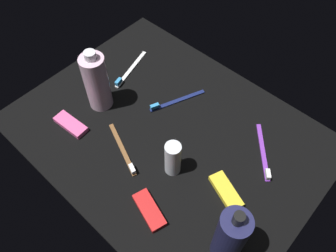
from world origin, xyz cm
name	(u,v)px	position (x,y,z in cm)	size (l,w,h in cm)	color
ground_plane	(168,133)	(0.00, 0.00, -0.60)	(84.00, 64.00, 1.20)	black
lotion_bottle	(230,237)	(-31.30, 15.38, 9.30)	(6.45, 6.45, 21.03)	#1D1E46
bodywash_bottle	(97,82)	(22.04, 5.54, 9.18)	(6.92, 6.92, 20.05)	silver
deodorant_stick	(173,159)	(-8.83, 7.88, 5.46)	(4.14, 4.14, 10.92)	silver
toothbrush_purple	(264,154)	(-24.14, -11.70, 0.61)	(12.72, 14.36, 2.10)	purple
toothbrush_navy	(174,101)	(5.98, -9.31, 0.61)	(7.99, 17.09, 2.10)	navy
toothbrush_brown	(124,151)	(4.32, 13.05, 0.61)	(17.13, 7.88, 2.10)	brown
toothbrush_white	(129,70)	(25.29, -9.12, 0.61)	(5.97, 17.67, 2.10)	white
snack_bar_yellow	(226,191)	(-23.10, 3.83, 0.75)	(10.40, 4.00, 1.50)	yellow
snack_bar_red	(149,210)	(-12.41, 20.27, 0.75)	(10.40, 4.00, 1.50)	red
snack_bar_pink	(71,124)	(21.97, 17.13, 0.75)	(10.40, 4.00, 1.50)	#E55999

